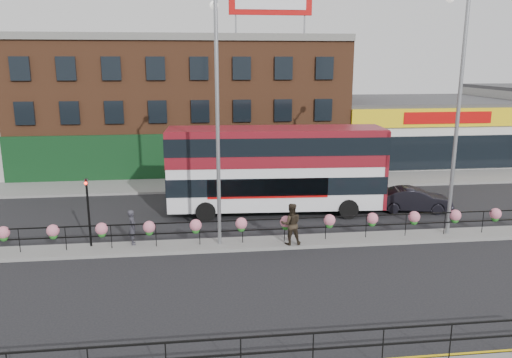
{
  "coord_description": "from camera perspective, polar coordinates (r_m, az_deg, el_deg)",
  "views": [
    {
      "loc": [
        -3.03,
        -22.09,
        8.48
      ],
      "look_at": [
        0.0,
        3.0,
        2.5
      ],
      "focal_mm": 35.0,
      "sensor_mm": 36.0,
      "label": 1
    }
  ],
  "objects": [
    {
      "name": "ground",
      "position": [
        23.85,
        0.87,
        -7.51
      ],
      "size": [
        120.0,
        120.0,
        0.0
      ],
      "primitive_type": "plane",
      "color": "black",
      "rests_on": "ground"
    },
    {
      "name": "north_pavement",
      "position": [
        35.24,
        -1.76,
        -0.49
      ],
      "size": [
        60.0,
        4.0,
        0.15
      ],
      "primitive_type": "cube",
      "color": "slate",
      "rests_on": "ground"
    },
    {
      "name": "median",
      "position": [
        23.83,
        0.87,
        -7.34
      ],
      "size": [
        60.0,
        1.6,
        0.15
      ],
      "primitive_type": "cube",
      "color": "slate",
      "rests_on": "ground"
    },
    {
      "name": "brick_building",
      "position": [
        42.19,
        -8.28,
        8.61
      ],
      "size": [
        25.0,
        12.21,
        10.3
      ],
      "color": "brown",
      "rests_on": "ground"
    },
    {
      "name": "supermarket",
      "position": [
        46.47,
        17.43,
        5.49
      ],
      "size": [
        15.0,
        12.25,
        5.3
      ],
      "color": "silver",
      "rests_on": "ground"
    },
    {
      "name": "median_railing",
      "position": [
        23.5,
        0.88,
        -5.12
      ],
      "size": [
        30.04,
        0.56,
        1.23
      ],
      "color": "black",
      "rests_on": "median"
    },
    {
      "name": "south_railing",
      "position": [
        14.19,
        -1.76,
        -18.69
      ],
      "size": [
        20.04,
        0.05,
        1.12
      ],
      "color": "black",
      "rests_on": "south_pavement"
    },
    {
      "name": "double_decker_bus",
      "position": [
        28.0,
        2.36,
        2.03
      ],
      "size": [
        12.22,
        3.55,
        4.89
      ],
      "color": "silver",
      "rests_on": "ground"
    },
    {
      "name": "car",
      "position": [
        30.23,
        17.57,
        -2.26
      ],
      "size": [
        2.95,
        4.72,
        1.38
      ],
      "primitive_type": "imported",
      "rotation": [
        0.0,
        0.0,
        1.39
      ],
      "color": "black",
      "rests_on": "ground"
    },
    {
      "name": "pedestrian_a",
      "position": [
        23.95,
        -13.94,
        -5.36
      ],
      "size": [
        0.75,
        0.62,
        1.65
      ],
      "primitive_type": "imported",
      "rotation": [
        0.0,
        0.0,
        1.76
      ],
      "color": "#2D2C35",
      "rests_on": "median"
    },
    {
      "name": "pedestrian_b",
      "position": [
        23.24,
        4.02,
        -5.14
      ],
      "size": [
        1.01,
        0.81,
        1.97
      ],
      "primitive_type": "imported",
      "rotation": [
        0.0,
        0.0,
        3.11
      ],
      "color": "black",
      "rests_on": "median"
    },
    {
      "name": "lamp_column_west",
      "position": [
        22.49,
        -4.49,
        8.63
      ],
      "size": [
        0.39,
        1.93,
        10.99
      ],
      "color": "gray",
      "rests_on": "median"
    },
    {
      "name": "lamp_column_east",
      "position": [
        25.66,
        21.95,
        8.94
      ],
      "size": [
        0.41,
        2.01,
        11.47
      ],
      "color": "gray",
      "rests_on": "median"
    },
    {
      "name": "traffic_light_median",
      "position": [
        23.8,
        -18.71,
        -2.04
      ],
      "size": [
        0.15,
        0.28,
        3.65
      ],
      "color": "black",
      "rests_on": "median"
    }
  ]
}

